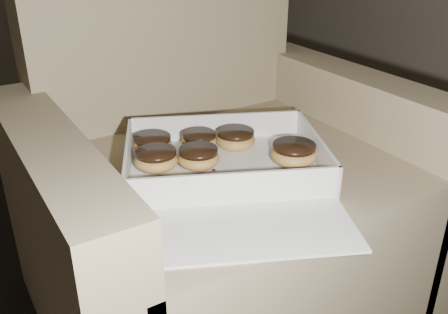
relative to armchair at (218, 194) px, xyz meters
The scene contains 13 objects.
armchair is the anchor object (origin of this frame).
bakery_box 0.19m from the armchair, 112.39° to the right, with size 0.53×0.56×0.06m.
donut_a 0.20m from the armchair, 165.73° to the left, with size 0.08×0.08×0.04m.
donut_b 0.23m from the armchair, 62.57° to the right, with size 0.09×0.09×0.05m.
donut_c 0.15m from the armchair, behind, with size 0.08×0.08×0.04m.
donut_d 0.15m from the armchair, 51.77° to the right, with size 0.08×0.08×0.04m.
donut_e 0.18m from the armchair, 140.68° to the right, with size 0.08×0.08×0.04m.
donut_f 0.22m from the armchair, 167.37° to the right, with size 0.08×0.08×0.04m.
crumb_a 0.27m from the armchair, 86.58° to the right, with size 0.01×0.01×0.00m, color black.
crumb_b 0.17m from the armchair, 124.48° to the right, with size 0.01×0.01×0.00m, color black.
crumb_c 0.26m from the armchair, 85.66° to the right, with size 0.01×0.01×0.00m, color black.
crumb_d 0.19m from the armchair, 127.80° to the right, with size 0.01×0.01×0.00m, color black.
crumb_e 0.26m from the armchair, 141.86° to the right, with size 0.01×0.01×0.00m, color black.
Camera 1 is at (0.23, -0.35, 0.84)m, focal length 40.00 mm.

